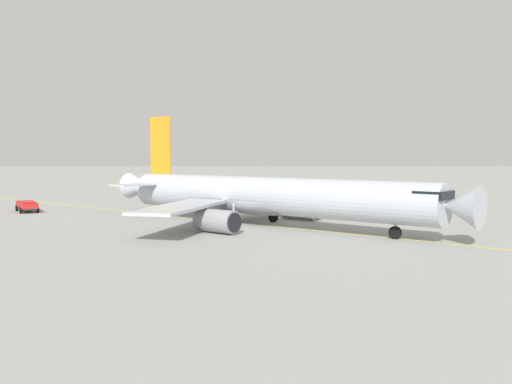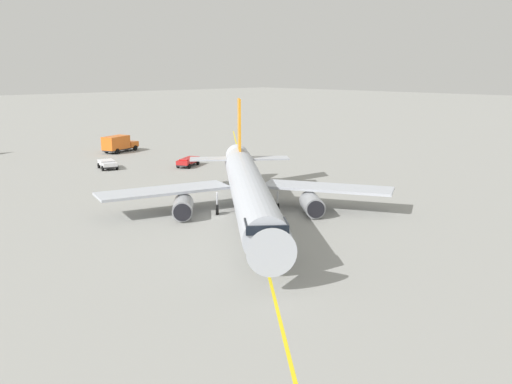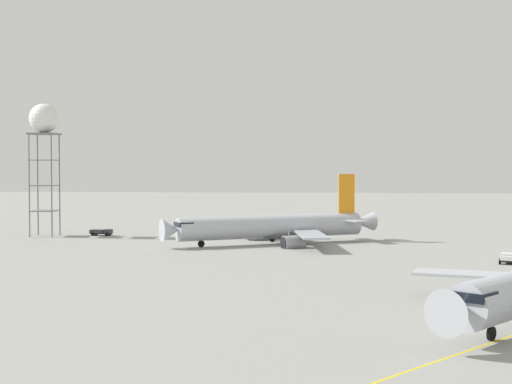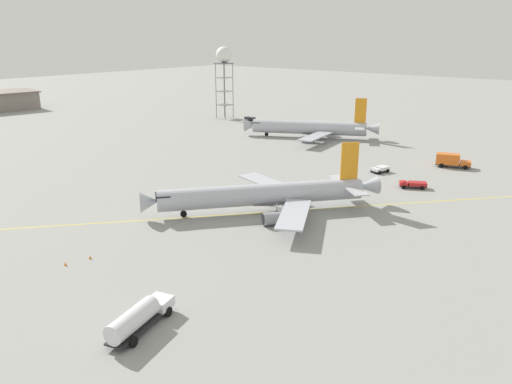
% 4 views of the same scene
% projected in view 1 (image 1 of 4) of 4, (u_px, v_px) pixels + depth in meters
% --- Properties ---
extents(ground_plane, '(600.00, 600.00, 0.00)m').
position_uv_depth(ground_plane, '(241.00, 228.00, 55.63)').
color(ground_plane, gray).
extents(airliner_main, '(29.78, 34.74, 11.53)m').
position_uv_depth(airliner_main, '(264.00, 197.00, 56.67)').
color(airliner_main, '#B2B7C1').
rests_on(airliner_main, ground_plane).
extents(ops_pickup_truck, '(5.48, 4.28, 1.41)m').
position_uv_depth(ops_pickup_truck, '(27.00, 205.00, 70.91)').
color(ops_pickup_truck, '#232326').
rests_on(ops_pickup_truck, ground_plane).
extents(taxiway_centreline, '(100.59, 120.18, 0.01)m').
position_uv_depth(taxiway_centreline, '(232.00, 222.00, 60.40)').
color(taxiway_centreline, yellow).
rests_on(taxiway_centreline, ground_plane).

